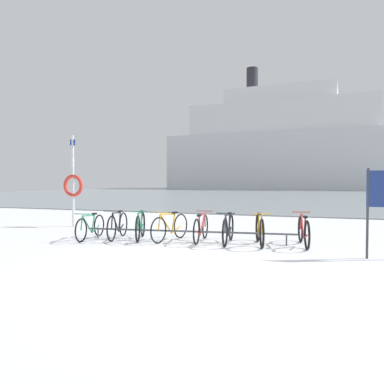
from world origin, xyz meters
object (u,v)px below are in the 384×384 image
(rescue_post, at_px, (73,184))
(ferry_ship, at_px, (285,147))
(bicycle_7, at_px, (304,231))
(info_sign, at_px, (381,198))
(bicycle_3, at_px, (170,227))
(bicycle_0, at_px, (90,227))
(bicycle_4, at_px, (201,228))
(bicycle_5, at_px, (228,229))
(bicycle_6, at_px, (260,230))
(bicycle_1, at_px, (118,225))
(bicycle_2, at_px, (140,226))

(rescue_post, xyz_separation_m, ferry_ship, (1.78, 59.92, 6.23))
(bicycle_7, distance_m, info_sign, 2.08)
(bicycle_3, xyz_separation_m, rescue_post, (-4.35, 1.67, 1.13))
(bicycle_7, bearing_deg, bicycle_0, -171.61)
(bicycle_4, xyz_separation_m, bicycle_5, (0.76, -0.09, 0.02))
(bicycle_6, bearing_deg, ferry_ship, 94.60)
(bicycle_0, distance_m, rescue_post, 3.28)
(rescue_post, bearing_deg, bicycle_7, -9.73)
(bicycle_7, bearing_deg, bicycle_6, -167.28)
(bicycle_4, relative_size, bicycle_6, 1.05)
(bicycle_4, relative_size, rescue_post, 0.54)
(bicycle_3, distance_m, rescue_post, 4.80)
(bicycle_0, xyz_separation_m, bicycle_4, (2.99, 0.63, 0.02))
(rescue_post, bearing_deg, bicycle_0, -44.62)
(bicycle_6, bearing_deg, bicycle_1, -175.83)
(bicycle_0, height_order, bicycle_1, bicycle_1)
(bicycle_7, xyz_separation_m, rescue_post, (-7.77, 1.33, 1.14))
(bicycle_7, distance_m, rescue_post, 7.96)
(bicycle_5, relative_size, rescue_post, 0.55)
(bicycle_0, bearing_deg, ferry_ship, 90.37)
(bicycle_2, height_order, info_sign, info_sign)
(bicycle_1, bearing_deg, bicycle_3, 6.66)
(bicycle_0, height_order, bicycle_5, bicycle_5)
(bicycle_6, bearing_deg, rescue_post, 166.89)
(bicycle_2, bearing_deg, bicycle_6, 3.53)
(bicycle_1, height_order, info_sign, info_sign)
(bicycle_0, distance_m, bicycle_4, 3.06)
(bicycle_4, xyz_separation_m, bicycle_6, (1.55, -0.04, 0.02))
(bicycle_1, distance_m, ferry_ship, 62.21)
(bicycle_0, relative_size, bicycle_6, 1.02)
(bicycle_5, bearing_deg, info_sign, -13.00)
(bicycle_2, bearing_deg, bicycle_3, 6.14)
(bicycle_6, relative_size, rescue_post, 0.52)
(bicycle_2, bearing_deg, ferry_ship, 91.61)
(bicycle_2, height_order, rescue_post, rescue_post)
(ferry_ship, bearing_deg, bicycle_3, -87.61)
(bicycle_0, xyz_separation_m, bicycle_6, (4.54, 0.59, 0.03))
(bicycle_2, bearing_deg, bicycle_5, 3.54)
(bicycle_4, height_order, bicycle_7, bicycle_7)
(rescue_post, bearing_deg, ferry_ship, 88.30)
(bicycle_5, height_order, rescue_post, rescue_post)
(bicycle_2, distance_m, info_sign, 5.91)
(bicycle_3, relative_size, bicycle_6, 1.04)
(bicycle_2, bearing_deg, info_sign, -6.21)
(bicycle_0, distance_m, bicycle_5, 3.79)
(bicycle_0, bearing_deg, info_sign, -1.94)
(bicycle_1, bearing_deg, bicycle_2, 7.31)
(bicycle_3, height_order, info_sign, info_sign)
(info_sign, relative_size, rescue_post, 0.59)
(bicycle_1, relative_size, rescue_post, 0.52)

